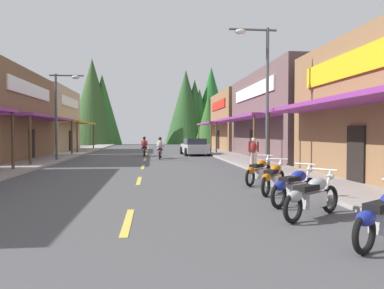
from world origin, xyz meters
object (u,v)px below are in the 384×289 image
(pedestrian_by_shop, at_px, (253,150))
(parked_car_curbside, at_px, (195,147))
(streetlamp_left, at_px, (62,104))
(rider_cruising_trailing, at_px, (144,148))
(motorcycle_parked_right_1, at_px, (312,196))
(motorcycle_parked_right_4, at_px, (259,171))
(streetlamp_right, at_px, (260,80))
(motorcycle_parked_right_2, at_px, (294,186))
(rider_cruising_lead, at_px, (160,150))
(motorcycle_parked_right_3, at_px, (273,177))

(pedestrian_by_shop, relative_size, parked_car_curbside, 0.36)
(streetlamp_left, bearing_deg, rider_cruising_trailing, 43.94)
(pedestrian_by_shop, xyz_separation_m, parked_car_curbside, (-1.83, 11.57, -0.23))
(motorcycle_parked_right_1, bearing_deg, streetlamp_left, 82.97)
(motorcycle_parked_right_4, bearing_deg, streetlamp_left, 80.35)
(streetlamp_right, height_order, motorcycle_parked_right_2, streetlamp_right)
(rider_cruising_lead, xyz_separation_m, pedestrian_by_shop, (4.81, -7.39, 0.27))
(streetlamp_left, xyz_separation_m, motorcycle_parked_right_1, (9.24, -17.05, -3.25))
(rider_cruising_lead, relative_size, rider_cruising_trailing, 1.00)
(motorcycle_parked_right_2, height_order, motorcycle_parked_right_3, same)
(streetlamp_right, xyz_separation_m, parked_car_curbside, (-1.28, 14.62, -3.54))
(rider_cruising_trailing, bearing_deg, motorcycle_parked_right_3, -167.13)
(parked_car_curbside, bearing_deg, motorcycle_parked_right_4, 178.08)
(motorcycle_parked_right_1, distance_m, parked_car_curbside, 23.17)
(motorcycle_parked_right_1, bearing_deg, motorcycle_parked_right_2, 47.09)
(motorcycle_parked_right_4, bearing_deg, parked_car_curbside, 41.93)
(motorcycle_parked_right_1, relative_size, parked_car_curbside, 0.41)
(streetlamp_left, distance_m, rider_cruising_lead, 7.34)
(streetlamp_right, height_order, rider_cruising_trailing, streetlamp_right)
(motorcycle_parked_right_1, relative_size, pedestrian_by_shop, 1.13)
(rider_cruising_lead, bearing_deg, motorcycle_parked_right_3, -164.69)
(motorcycle_parked_right_4, distance_m, parked_car_curbside, 17.88)
(streetlamp_right, xyz_separation_m, motorcycle_parked_right_2, (-1.20, -7.06, -3.74))
(motorcycle_parked_right_3, height_order, parked_car_curbside, parked_car_curbside)
(rider_cruising_trailing, bearing_deg, motorcycle_parked_right_2, -168.38)
(streetlamp_right, bearing_deg, motorcycle_parked_right_2, -99.62)
(motorcycle_parked_right_1, bearing_deg, motorcycle_parked_right_4, 50.35)
(motorcycle_parked_right_4, distance_m, pedestrian_by_shop, 6.51)
(motorcycle_parked_right_3, xyz_separation_m, rider_cruising_lead, (-3.12, 15.69, 0.17))
(motorcycle_parked_right_3, height_order, rider_cruising_trailing, rider_cruising_trailing)
(streetlamp_right, distance_m, motorcycle_parked_right_1, 9.43)
(streetlamp_left, distance_m, motorcycle_parked_right_3, 17.02)
(motorcycle_parked_right_3, bearing_deg, rider_cruising_lead, 46.96)
(streetlamp_left, bearing_deg, motorcycle_parked_right_3, -55.40)
(streetlamp_right, xyz_separation_m, motorcycle_parked_right_1, (-1.39, -8.55, -3.74))
(rider_cruising_trailing, distance_m, pedestrian_by_shop, 12.05)
(streetlamp_right, xyz_separation_m, motorcycle_parked_right_4, (-1.01, -3.26, -3.74))
(motorcycle_parked_right_4, distance_m, rider_cruising_trailing, 17.33)
(motorcycle_parked_right_3, height_order, motorcycle_parked_right_4, same)
(pedestrian_by_shop, bearing_deg, rider_cruising_lead, -141.61)
(motorcycle_parked_right_2, relative_size, rider_cruising_trailing, 0.82)
(streetlamp_right, height_order, motorcycle_parked_right_4, streetlamp_right)
(motorcycle_parked_right_3, bearing_deg, streetlamp_right, 23.45)
(motorcycle_parked_right_2, xyz_separation_m, pedestrian_by_shop, (1.74, 10.10, 0.43))
(motorcycle_parked_right_1, xyz_separation_m, rider_cruising_lead, (-2.87, 18.99, 0.17))
(streetlamp_left, height_order, parked_car_curbside, streetlamp_left)
(motorcycle_parked_right_2, bearing_deg, motorcycle_parked_right_3, 50.14)
(streetlamp_left, relative_size, motorcycle_parked_right_2, 3.24)
(motorcycle_parked_right_4, bearing_deg, pedestrian_by_shop, 27.21)
(motorcycle_parked_right_2, relative_size, motorcycle_parked_right_3, 0.97)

